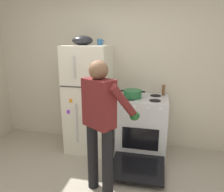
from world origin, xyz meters
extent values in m
cube|color=beige|center=(0.00, 1.95, 1.35)|extent=(6.00, 0.10, 2.70)
cube|color=silver|center=(-0.38, 1.57, 0.86)|extent=(0.68, 0.68, 1.71)
cube|color=black|center=(-0.38, 1.23, 1.13)|extent=(0.67, 0.01, 0.01)
cylinder|color=#B7B7BC|center=(-0.46, 1.20, 0.57)|extent=(0.02, 0.02, 0.62)
cylinder|color=#B7B7BC|center=(-0.46, 1.20, 1.42)|extent=(0.02, 0.02, 0.32)
cube|color=purple|center=(-0.60, 1.22, 0.74)|extent=(0.04, 0.01, 0.06)
cube|color=orange|center=(-0.55, 1.22, 0.92)|extent=(0.04, 0.01, 0.06)
cube|color=silver|center=(0.50, 1.57, 0.47)|extent=(0.76, 0.64, 0.94)
cube|color=black|center=(0.50, 1.25, 0.39)|extent=(0.53, 0.01, 0.34)
cylinder|color=black|center=(0.31, 1.43, 0.94)|extent=(0.17, 0.17, 0.01)
cylinder|color=black|center=(0.68, 1.43, 0.94)|extent=(0.17, 0.17, 0.01)
cylinder|color=black|center=(0.31, 1.71, 0.94)|extent=(0.17, 0.17, 0.01)
cylinder|color=black|center=(0.68, 1.71, 0.94)|extent=(0.17, 0.17, 0.01)
cylinder|color=silver|center=(0.24, 1.23, 0.88)|extent=(0.04, 0.03, 0.04)
cylinder|color=silver|center=(0.41, 1.23, 0.88)|extent=(0.04, 0.03, 0.04)
cylinder|color=silver|center=(0.59, 1.23, 0.88)|extent=(0.04, 0.03, 0.04)
cylinder|color=silver|center=(0.76, 1.23, 0.88)|extent=(0.04, 0.03, 0.04)
cube|color=black|center=(0.50, 0.95, 0.11)|extent=(0.72, 0.60, 0.09)
cylinder|color=black|center=(-0.02, 0.59, 0.43)|extent=(0.13, 0.13, 0.86)
cylinder|color=black|center=(0.20, 0.45, 0.43)|extent=(0.13, 0.13, 0.86)
cube|color=maroon|center=(0.09, 0.52, 1.13)|extent=(0.41, 0.36, 0.54)
sphere|color=brown|center=(0.09, 0.52, 1.49)|extent=(0.21, 0.21, 0.21)
sphere|color=#2B2B2B|center=(0.09, 0.52, 1.46)|extent=(0.15, 0.15, 0.15)
cylinder|color=maroon|center=(0.02, 0.79, 1.14)|extent=(0.31, 0.42, 0.47)
cylinder|color=maroon|center=(0.36, 0.58, 1.14)|extent=(0.31, 0.42, 0.47)
ellipsoid|color=#1E5123|center=(0.12, 0.95, 0.94)|extent=(0.12, 0.18, 0.10)
ellipsoid|color=#1E5123|center=(0.46, 0.74, 0.94)|extent=(0.12, 0.18, 0.10)
cylinder|color=#236638|center=(0.34, 1.52, 1.00)|extent=(0.27, 0.27, 0.11)
cube|color=black|center=(0.17, 1.52, 1.04)|extent=(0.05, 0.03, 0.02)
cube|color=black|center=(0.50, 1.52, 1.04)|extent=(0.05, 0.03, 0.02)
cylinder|color=#2D6093|center=(-0.20, 1.62, 1.76)|extent=(0.08, 0.08, 0.10)
torus|color=#2D6093|center=(-0.15, 1.62, 1.77)|extent=(0.06, 0.01, 0.06)
cylinder|color=brown|center=(0.80, 1.77, 1.02)|extent=(0.05, 0.05, 0.16)
ellipsoid|color=black|center=(-0.46, 1.57, 1.78)|extent=(0.32, 0.32, 0.14)
camera|label=1|loc=(0.72, -1.63, 1.82)|focal=34.34mm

